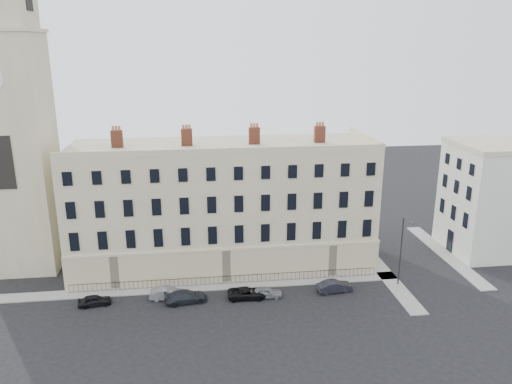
{
  "coord_description": "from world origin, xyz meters",
  "views": [
    {
      "loc": [
        -9.32,
        -46.49,
        26.59
      ],
      "look_at": [
        -2.05,
        10.0,
        9.57
      ],
      "focal_mm": 35.0,
      "sensor_mm": 36.0,
      "label": 1
    }
  ],
  "objects_px": {
    "car_a": "(95,300)",
    "car_b": "(169,293)",
    "car_d": "(247,293)",
    "car_f": "(335,286)",
    "car_c": "(186,297)",
    "streetlamp": "(402,249)",
    "car_e": "(266,292)"
  },
  "relations": [
    {
      "from": "streetlamp",
      "to": "car_d",
      "type": "bearing_deg",
      "value": -164.37
    },
    {
      "from": "car_c",
      "to": "car_d",
      "type": "height_order",
      "value": "car_c"
    },
    {
      "from": "car_f",
      "to": "streetlamp",
      "type": "xyz_separation_m",
      "value": [
        7.69,
        0.56,
        3.88
      ]
    },
    {
      "from": "car_e",
      "to": "streetlamp",
      "type": "relative_size",
      "value": 0.43
    },
    {
      "from": "car_a",
      "to": "car_b",
      "type": "bearing_deg",
      "value": -95.92
    },
    {
      "from": "car_c",
      "to": "car_e",
      "type": "height_order",
      "value": "car_c"
    },
    {
      "from": "car_a",
      "to": "streetlamp",
      "type": "height_order",
      "value": "streetlamp"
    },
    {
      "from": "car_b",
      "to": "car_c",
      "type": "height_order",
      "value": "car_c"
    },
    {
      "from": "car_e",
      "to": "car_f",
      "type": "distance_m",
      "value": 7.76
    },
    {
      "from": "streetlamp",
      "to": "car_f",
      "type": "bearing_deg",
      "value": -162.67
    },
    {
      "from": "streetlamp",
      "to": "car_b",
      "type": "bearing_deg",
      "value": -167.13
    },
    {
      "from": "car_a",
      "to": "car_b",
      "type": "relative_size",
      "value": 0.86
    },
    {
      "from": "car_e",
      "to": "car_a",
      "type": "bearing_deg",
      "value": 94.12
    },
    {
      "from": "car_a",
      "to": "streetlamp",
      "type": "xyz_separation_m",
      "value": [
        33.68,
        0.28,
        3.95
      ]
    },
    {
      "from": "car_a",
      "to": "car_d",
      "type": "distance_m",
      "value": 16.16
    },
    {
      "from": "car_b",
      "to": "streetlamp",
      "type": "relative_size",
      "value": 0.48
    },
    {
      "from": "car_a",
      "to": "car_d",
      "type": "height_order",
      "value": "car_d"
    },
    {
      "from": "car_a",
      "to": "car_f",
      "type": "xyz_separation_m",
      "value": [
        25.99,
        -0.28,
        0.07
      ]
    },
    {
      "from": "car_a",
      "to": "car_b",
      "type": "xyz_separation_m",
      "value": [
        7.69,
        0.41,
        0.07
      ]
    },
    {
      "from": "car_e",
      "to": "car_d",
      "type": "bearing_deg",
      "value": 94.26
    },
    {
      "from": "car_a",
      "to": "streetlamp",
      "type": "distance_m",
      "value": 33.92
    },
    {
      "from": "car_d",
      "to": "streetlamp",
      "type": "relative_size",
      "value": 0.52
    },
    {
      "from": "car_e",
      "to": "streetlamp",
      "type": "bearing_deg",
      "value": -81.21
    },
    {
      "from": "car_c",
      "to": "streetlamp",
      "type": "relative_size",
      "value": 0.56
    },
    {
      "from": "car_d",
      "to": "car_f",
      "type": "relative_size",
      "value": 1.08
    },
    {
      "from": "car_d",
      "to": "car_b",
      "type": "bearing_deg",
      "value": 85.97
    },
    {
      "from": "car_f",
      "to": "car_a",
      "type": "bearing_deg",
      "value": 82.97
    },
    {
      "from": "car_c",
      "to": "streetlamp",
      "type": "bearing_deg",
      "value": -96.19
    },
    {
      "from": "car_b",
      "to": "car_c",
      "type": "relative_size",
      "value": 0.87
    },
    {
      "from": "car_e",
      "to": "car_c",
      "type": "bearing_deg",
      "value": 95.86
    },
    {
      "from": "car_b",
      "to": "car_c",
      "type": "distance_m",
      "value": 2.12
    },
    {
      "from": "car_b",
      "to": "car_d",
      "type": "height_order",
      "value": "car_b"
    }
  ]
}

